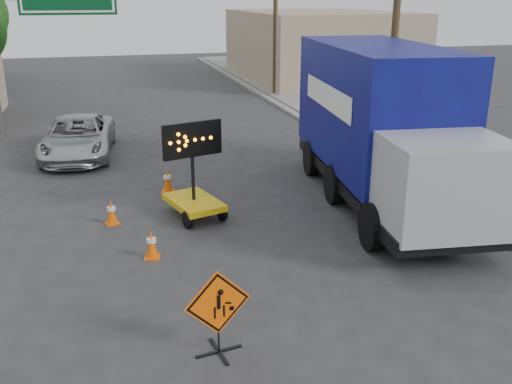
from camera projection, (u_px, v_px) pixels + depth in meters
name	position (u px, v px, depth m)	size (l,w,h in m)	color
ground	(248.00, 331.00, 10.32)	(100.00, 100.00, 0.00)	#2D2D30
curb_right	(317.00, 127.00, 25.76)	(0.40, 60.00, 0.12)	gray
sidewalk_right	(363.00, 124.00, 26.34)	(4.00, 60.00, 0.15)	gray
building_right_far	(317.00, 45.00, 40.13)	(10.00, 14.00, 4.60)	tan
highway_gantry	(36.00, 11.00, 23.84)	(6.18, 0.38, 6.90)	slate
utility_pole_near	(395.00, 26.00, 19.89)	(1.80, 0.26, 9.00)	#4E3C21
utility_pole_far	(275.00, 13.00, 32.62)	(1.80, 0.26, 9.00)	#4E3C21
construction_sign	(218.00, 310.00, 9.44)	(1.16, 0.82, 1.54)	black
arrow_board	(194.00, 196.00, 15.41)	(1.63, 2.09, 2.64)	gold
pickup_truck	(78.00, 137.00, 21.16)	(2.43, 5.27, 1.46)	silver
box_truck	(381.00, 134.00, 16.13)	(3.86, 9.59, 4.42)	black
cone_a	(152.00, 244.00, 13.07)	(0.42, 0.42, 0.69)	#FF5B05
cone_b	(111.00, 212.00, 15.01)	(0.43, 0.43, 0.67)	#FF5B05
cone_c	(167.00, 180.00, 17.45)	(0.46, 0.46, 0.73)	#FF5B05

